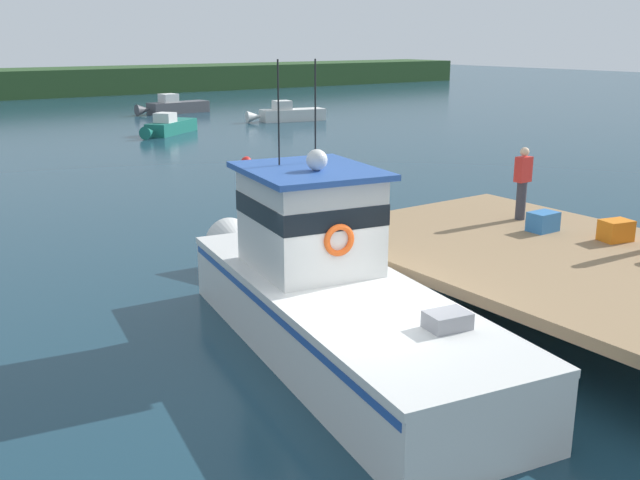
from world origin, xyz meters
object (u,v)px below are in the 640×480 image
(moored_boat_far_left, at_px, (287,114))
(main_fishing_boat, at_px, (325,289))
(crate_stack_mid_dock, at_px, (543,222))
(mooring_buoy_spare_mooring, at_px, (246,162))
(moored_boat_mid_harbor, at_px, (169,127))
(deckhand_further_back, at_px, (522,182))
(crate_stack_near_edge, at_px, (616,230))
(moored_boat_near_channel, at_px, (174,107))

(moored_boat_far_left, bearing_deg, main_fishing_boat, -121.65)
(crate_stack_mid_dock, height_order, moored_boat_far_left, crate_stack_mid_dock)
(main_fishing_boat, xyz_separation_m, mooring_buoy_spare_mooring, (7.79, 16.46, -0.79))
(crate_stack_mid_dock, height_order, moored_boat_mid_harbor, crate_stack_mid_dock)
(moored_boat_far_left, bearing_deg, mooring_buoy_spare_mooring, -128.40)
(deckhand_further_back, xyz_separation_m, moored_boat_mid_harbor, (3.52, 27.29, -1.64))
(main_fishing_boat, height_order, moored_boat_mid_harbor, main_fishing_boat)
(moored_boat_mid_harbor, bearing_deg, crate_stack_mid_dock, -97.95)
(crate_stack_near_edge, xyz_separation_m, mooring_buoy_spare_mooring, (1.63, 17.90, -1.20))
(crate_stack_near_edge, height_order, moored_boat_far_left, crate_stack_near_edge)
(main_fishing_boat, relative_size, deckhand_further_back, 6.11)
(main_fishing_boat, xyz_separation_m, deckhand_further_back, (6.00, 0.85, 1.05))
(crate_stack_near_edge, bearing_deg, crate_stack_mid_dock, 113.44)
(crate_stack_near_edge, bearing_deg, mooring_buoy_spare_mooring, 84.78)
(crate_stack_mid_dock, bearing_deg, main_fishing_boat, 178.85)
(deckhand_further_back, bearing_deg, crate_stack_mid_dock, -113.88)
(moored_boat_far_left, bearing_deg, crate_stack_near_edge, -111.38)
(moored_boat_mid_harbor, bearing_deg, crate_stack_near_edge, -96.49)
(deckhand_further_back, relative_size, mooring_buoy_spare_mooring, 3.74)
(crate_stack_mid_dock, bearing_deg, mooring_buoy_spare_mooring, 82.39)
(moored_boat_far_left, relative_size, mooring_buoy_spare_mooring, 12.01)
(moored_boat_far_left, relative_size, moored_boat_near_channel, 0.96)
(deckhand_further_back, height_order, mooring_buoy_spare_mooring, deckhand_further_back)
(moored_boat_mid_harbor, bearing_deg, moored_boat_far_left, 10.81)
(main_fishing_boat, distance_m, moored_boat_mid_harbor, 29.72)
(crate_stack_mid_dock, xyz_separation_m, moored_boat_mid_harbor, (3.94, 28.26, -0.99))
(deckhand_further_back, xyz_separation_m, moored_boat_near_channel, (8.51, 37.74, -1.59))
(main_fishing_boat, relative_size, moored_boat_mid_harbor, 2.29)
(crate_stack_mid_dock, xyz_separation_m, moored_boat_far_left, (12.82, 29.95, -0.96))
(crate_stack_near_edge, bearing_deg, main_fishing_boat, 166.78)
(main_fishing_boat, bearing_deg, moored_boat_near_channel, 69.39)
(crate_stack_near_edge, height_order, moored_boat_mid_harbor, crate_stack_near_edge)
(deckhand_further_back, relative_size, moored_boat_near_channel, 0.30)
(moored_boat_far_left, xyz_separation_m, moored_boat_mid_harbor, (-8.88, -1.70, -0.03))
(crate_stack_near_edge, height_order, mooring_buoy_spare_mooring, crate_stack_near_edge)
(main_fishing_boat, height_order, crate_stack_near_edge, main_fishing_boat)
(main_fishing_boat, bearing_deg, deckhand_further_back, 8.07)
(moored_boat_far_left, distance_m, mooring_buoy_spare_mooring, 17.08)
(moored_boat_mid_harbor, bearing_deg, deckhand_further_back, -97.35)
(moored_boat_mid_harbor, bearing_deg, main_fishing_boat, -108.69)
(main_fishing_boat, height_order, deckhand_further_back, main_fishing_boat)
(deckhand_further_back, xyz_separation_m, moored_boat_far_left, (12.40, 28.99, -1.61))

